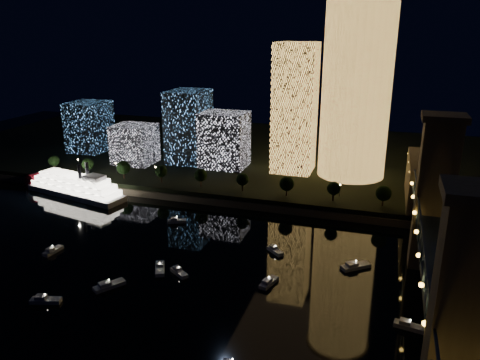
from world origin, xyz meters
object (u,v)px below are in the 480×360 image
object	(u,v)px
tower_cylindrical	(357,83)
riverboat	(72,186)
tower_rectangular	(295,109)
truss_bridge	(444,294)

from	to	relation	value
tower_cylindrical	riverboat	distance (m)	141.45
tower_cylindrical	tower_rectangular	xyz separation A→B (m)	(-28.65, -0.99, -13.27)
tower_rectangular	riverboat	bearing A→B (deg)	-149.99
tower_cylindrical	truss_bridge	size ratio (longest dim) A/B	0.34
tower_cylindrical	riverboat	xyz separation A→B (m)	(-122.14, -54.99, -45.46)
tower_cylindrical	riverboat	size ratio (longest dim) A/B	1.56
tower_cylindrical	riverboat	bearing A→B (deg)	-155.76
tower_rectangular	riverboat	xyz separation A→B (m)	(-93.49, -54.00, -32.18)
truss_bridge	riverboat	bearing A→B (deg)	155.86
truss_bridge	tower_cylindrical	bearing A→B (deg)	104.30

